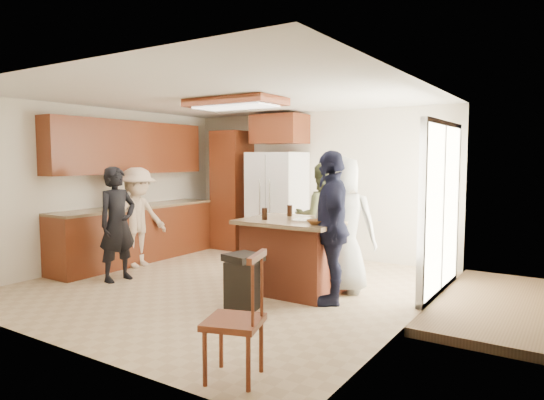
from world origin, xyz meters
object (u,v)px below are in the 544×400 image
Objects in this scene: person_behind_right at (343,225)px; person_side_right at (331,227)px; person_behind_left at (321,218)px; spindle_chair at (236,322)px; person_front_left at (117,224)px; trash_bin at (243,281)px; kitchen_island at (294,255)px; refrigerator at (277,204)px; person_counter at (137,217)px.

person_behind_right is 0.49m from person_side_right.
person_behind_left is 1.63× the size of spindle_chair.
person_front_left is 3.09m from person_behind_right.
person_side_right is (0.83, -1.36, 0.09)m from person_behind_left.
spindle_chair is at bearing -111.77° from person_front_left.
person_side_right is (0.07, -0.48, 0.03)m from person_behind_right.
person_side_right is at bearing 84.76° from person_behind_right.
trash_bin is at bearing -88.58° from person_front_left.
person_front_left is at bearing 154.47° from spindle_chair.
kitchen_island is (-0.52, -0.33, -0.39)m from person_behind_right.
spindle_chair is (0.99, -1.44, 0.13)m from trash_bin.
kitchen_island is at bearing 66.71° from person_behind_left.
person_side_right is at bearing -14.47° from kitchen_island.
spindle_chair is (2.32, -4.26, -0.45)m from refrigerator.
person_front_left is 2.93m from person_behind_left.
person_behind_left reaches higher than kitchen_island.
person_behind_left is 2.19m from trash_bin.
spindle_chair is (0.28, -2.21, -0.44)m from person_side_right.
person_counter is 2.79m from kitchen_island.
person_behind_left is at bearing -29.33° from refrigerator.
person_side_right is at bearing -45.04° from refrigerator.
person_front_left is 1.59× the size of spindle_chair.
person_side_right is 1.80× the size of spindle_chair.
person_behind_left is 2.85m from person_counter.
person_side_right is 2.85× the size of trash_bin.
refrigerator reaches higher than person_behind_left.
refrigerator is 3.16m from trash_bin.
person_behind_right reaches higher than person_front_left.
person_front_left reaches higher than kitchen_island.
person_counter is 1.56× the size of spindle_chair.
person_counter is 2.47× the size of trash_bin.
person_side_right reaches higher than person_front_left.
person_behind_right is 2.74m from spindle_chair.
refrigerator is 1.41× the size of kitchen_island.
person_counter is (-3.36, 0.06, -0.12)m from person_side_right.
refrigerator is at bearing -63.91° from person_behind_left.
refrigerator is 2.86× the size of trash_bin.
spindle_chair is at bearing -69.90° from kitchen_island.
refrigerator reaches higher than person_front_left.
person_behind_left is at bearing -176.56° from person_side_right.
person_behind_left is 1.04× the size of person_counter.
spindle_chair is at bearing -55.52° from trash_bin.
person_side_right reaches higher than person_behind_right.
person_front_left is 0.98× the size of person_behind_left.
person_behind_right is 2.74× the size of trash_bin.
spindle_chair reaches higher than trash_bin.
refrigerator reaches higher than trash_bin.
person_front_left is 0.88× the size of person_side_right.
person_counter is at bearing 33.88° from person_front_left.
person_behind_left is 0.90× the size of refrigerator.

